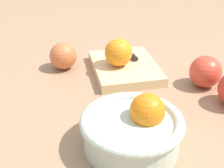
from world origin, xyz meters
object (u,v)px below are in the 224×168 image
(bowl, at_px, (133,128))
(orange_on_board, at_px, (118,53))
(cutting_board, at_px, (125,68))
(apple_back_right, at_px, (63,56))
(knife, at_px, (128,52))
(apple_front_center, at_px, (205,72))

(bowl, xyz_separation_m, orange_on_board, (0.26, -0.10, 0.02))
(cutting_board, relative_size, apple_back_right, 2.85)
(knife, height_order, apple_back_right, apple_back_right)
(knife, bearing_deg, apple_front_center, -152.97)
(bowl, distance_m, orange_on_board, 0.28)
(bowl, height_order, orange_on_board, bowl)
(bowl, distance_m, knife, 0.35)
(bowl, distance_m, apple_front_center, 0.28)
(knife, height_order, apple_front_center, apple_front_center)
(bowl, relative_size, apple_front_center, 2.39)
(cutting_board, bearing_deg, bowl, 155.61)
(cutting_board, bearing_deg, orange_on_board, 90.98)
(bowl, height_order, apple_back_right, bowl)
(knife, bearing_deg, bowl, 153.92)
(knife, xyz_separation_m, apple_front_center, (-0.20, -0.10, 0.01))
(orange_on_board, relative_size, apple_back_right, 0.98)
(orange_on_board, relative_size, apple_front_center, 0.93)
(bowl, height_order, cutting_board, bowl)
(orange_on_board, distance_m, knife, 0.08)
(bowl, bearing_deg, orange_on_board, -20.82)
(apple_front_center, xyz_separation_m, apple_back_right, (0.23, 0.27, -0.00))
(orange_on_board, bearing_deg, knife, -45.32)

